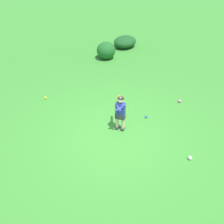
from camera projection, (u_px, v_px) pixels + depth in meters
ground_plane at (115, 136)px, 6.57m from camera, size 40.00×40.00×0.00m
child_batter at (120, 110)px, 6.44m from camera, size 0.54×0.44×1.08m
play_ball_midfield at (146, 117)px, 7.20m from camera, size 0.08×0.08×0.08m
play_ball_far_left at (190, 158)px, 5.86m from camera, size 0.10×0.10×0.10m
play_ball_behind_batter at (46, 98)px, 8.03m from camera, size 0.08×0.08×0.08m
play_ball_near_batter at (180, 101)px, 7.86m from camera, size 0.10×0.10×0.10m
shrub_left_background at (106, 50)px, 10.50m from camera, size 0.85×0.82×0.73m
shrub_right_background at (125, 42)px, 11.65m from camera, size 1.22×1.01×0.52m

